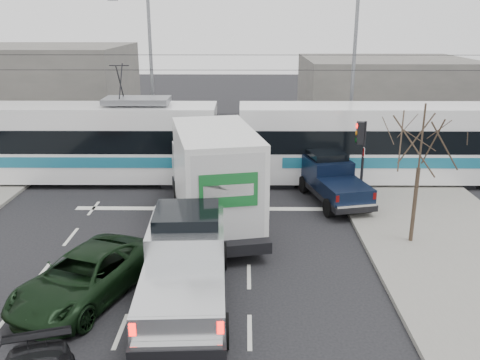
{
  "coord_description": "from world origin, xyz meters",
  "views": [
    {
      "loc": [
        1.57,
        -14.48,
        7.9
      ],
      "look_at": [
        1.37,
        4.48,
        1.8
      ],
      "focal_mm": 38.0,
      "sensor_mm": 36.0,
      "label": 1
    }
  ],
  "objects_px": {
    "bare_tree": "(421,143)",
    "tram": "(227,142)",
    "street_lamp_near": "(350,70)",
    "box_truck": "(213,177)",
    "street_lamp_far": "(148,67)",
    "green_car": "(85,276)",
    "navy_pickup": "(331,178)",
    "traffic_signal": "(361,145)",
    "silver_pickup": "(186,259)"
  },
  "relations": [
    {
      "from": "bare_tree",
      "to": "tram",
      "type": "bearing_deg",
      "value": 133.33
    },
    {
      "from": "street_lamp_near",
      "to": "box_truck",
      "type": "xyz_separation_m",
      "value": [
        -6.98,
        -9.72,
        -3.14
      ]
    },
    {
      "from": "bare_tree",
      "to": "street_lamp_far",
      "type": "height_order",
      "value": "street_lamp_far"
    },
    {
      "from": "street_lamp_near",
      "to": "green_car",
      "type": "bearing_deg",
      "value": -124.18
    },
    {
      "from": "navy_pickup",
      "to": "bare_tree",
      "type": "bearing_deg",
      "value": -77.99
    },
    {
      "from": "traffic_signal",
      "to": "tram",
      "type": "bearing_deg",
      "value": 149.95
    },
    {
      "from": "traffic_signal",
      "to": "green_car",
      "type": "distance_m",
      "value": 12.52
    },
    {
      "from": "traffic_signal",
      "to": "tram",
      "type": "xyz_separation_m",
      "value": [
        -5.82,
        3.37,
        -0.71
      ]
    },
    {
      "from": "silver_pickup",
      "to": "green_car",
      "type": "distance_m",
      "value": 2.99
    },
    {
      "from": "tram",
      "to": "bare_tree",
      "type": "bearing_deg",
      "value": -46.95
    },
    {
      "from": "tram",
      "to": "navy_pickup",
      "type": "relative_size",
      "value": 5.36
    },
    {
      "from": "traffic_signal",
      "to": "green_car",
      "type": "bearing_deg",
      "value": -140.71
    },
    {
      "from": "street_lamp_near",
      "to": "tram",
      "type": "xyz_separation_m",
      "value": [
        -6.66,
        -4.14,
        -3.08
      ]
    },
    {
      "from": "street_lamp_near",
      "to": "box_truck",
      "type": "height_order",
      "value": "street_lamp_near"
    },
    {
      "from": "street_lamp_near",
      "to": "navy_pickup",
      "type": "distance_m",
      "value": 8.18
    },
    {
      "from": "traffic_signal",
      "to": "green_car",
      "type": "height_order",
      "value": "traffic_signal"
    },
    {
      "from": "street_lamp_far",
      "to": "green_car",
      "type": "height_order",
      "value": "street_lamp_far"
    },
    {
      "from": "silver_pickup",
      "to": "green_car",
      "type": "height_order",
      "value": "silver_pickup"
    },
    {
      "from": "street_lamp_near",
      "to": "street_lamp_far",
      "type": "bearing_deg",
      "value": 170.13
    },
    {
      "from": "box_truck",
      "to": "street_lamp_near",
      "type": "bearing_deg",
      "value": 42.46
    },
    {
      "from": "box_truck",
      "to": "navy_pickup",
      "type": "distance_m",
      "value": 5.93
    },
    {
      "from": "street_lamp_far",
      "to": "navy_pickup",
      "type": "height_order",
      "value": "street_lamp_far"
    },
    {
      "from": "tram",
      "to": "green_car",
      "type": "relative_size",
      "value": 5.56
    },
    {
      "from": "tram",
      "to": "silver_pickup",
      "type": "xyz_separation_m",
      "value": [
        -0.8,
        -11.01,
        -0.84
      ]
    },
    {
      "from": "traffic_signal",
      "to": "street_lamp_far",
      "type": "height_order",
      "value": "street_lamp_far"
    },
    {
      "from": "tram",
      "to": "silver_pickup",
      "type": "height_order",
      "value": "tram"
    },
    {
      "from": "tram",
      "to": "silver_pickup",
      "type": "distance_m",
      "value": 11.07
    },
    {
      "from": "traffic_signal",
      "to": "street_lamp_near",
      "type": "bearing_deg",
      "value": 83.59
    },
    {
      "from": "street_lamp_near",
      "to": "green_car",
      "type": "xyz_separation_m",
      "value": [
        -10.41,
        -15.33,
        -4.41
      ]
    },
    {
      "from": "silver_pickup",
      "to": "street_lamp_far",
      "type": "bearing_deg",
      "value": 100.39
    },
    {
      "from": "street_lamp_near",
      "to": "navy_pickup",
      "type": "bearing_deg",
      "value": -105.44
    },
    {
      "from": "street_lamp_near",
      "to": "street_lamp_far",
      "type": "relative_size",
      "value": 1.0
    },
    {
      "from": "box_truck",
      "to": "green_car",
      "type": "bearing_deg",
      "value": -133.28
    },
    {
      "from": "box_truck",
      "to": "navy_pickup",
      "type": "height_order",
      "value": "box_truck"
    },
    {
      "from": "navy_pickup",
      "to": "green_car",
      "type": "relative_size",
      "value": 1.04
    },
    {
      "from": "street_lamp_far",
      "to": "green_car",
      "type": "relative_size",
      "value": 1.79
    },
    {
      "from": "bare_tree",
      "to": "navy_pickup",
      "type": "xyz_separation_m",
      "value": [
        -2.17,
        4.67,
        -2.76
      ]
    },
    {
      "from": "street_lamp_near",
      "to": "street_lamp_far",
      "type": "xyz_separation_m",
      "value": [
        -11.5,
        2.0,
        0.0
      ]
    },
    {
      "from": "tram",
      "to": "green_car",
      "type": "height_order",
      "value": "tram"
    },
    {
      "from": "street_lamp_near",
      "to": "street_lamp_far",
      "type": "height_order",
      "value": "same"
    },
    {
      "from": "bare_tree",
      "to": "green_car",
      "type": "bearing_deg",
      "value": -160.31
    },
    {
      "from": "street_lamp_near",
      "to": "silver_pickup",
      "type": "relative_size",
      "value": 1.34
    },
    {
      "from": "bare_tree",
      "to": "navy_pickup",
      "type": "bearing_deg",
      "value": 114.93
    },
    {
      "from": "street_lamp_far",
      "to": "tram",
      "type": "height_order",
      "value": "street_lamp_far"
    },
    {
      "from": "silver_pickup",
      "to": "navy_pickup",
      "type": "distance_m",
      "value": 10.02
    },
    {
      "from": "tram",
      "to": "box_truck",
      "type": "distance_m",
      "value": 5.59
    },
    {
      "from": "bare_tree",
      "to": "box_truck",
      "type": "distance_m",
      "value": 7.7
    },
    {
      "from": "traffic_signal",
      "to": "street_lamp_near",
      "type": "relative_size",
      "value": 0.4
    },
    {
      "from": "traffic_signal",
      "to": "street_lamp_near",
      "type": "distance_m",
      "value": 7.91
    },
    {
      "from": "bare_tree",
      "to": "navy_pickup",
      "type": "height_order",
      "value": "bare_tree"
    }
  ]
}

